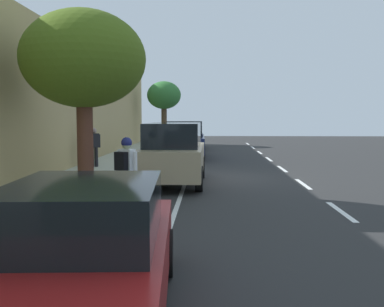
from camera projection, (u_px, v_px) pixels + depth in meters
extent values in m
plane|color=#2B2B2B|center=(209.00, 179.00, 15.92)|extent=(66.93, 66.93, 0.00)
cube|color=#A6AA95|center=(99.00, 176.00, 16.06)|extent=(3.18, 41.83, 0.14)
cube|color=gray|center=(146.00, 176.00, 16.00)|extent=(0.16, 41.83, 0.14)
cube|color=white|center=(248.00, 144.00, 35.54)|extent=(0.14, 2.20, 0.01)
cube|color=white|center=(253.00, 148.00, 31.36)|extent=(0.14, 2.20, 0.01)
cube|color=white|center=(260.00, 152.00, 27.18)|extent=(0.14, 2.20, 0.01)
cube|color=white|center=(269.00, 159.00, 22.99)|extent=(0.14, 2.20, 0.01)
cube|color=white|center=(282.00, 169.00, 18.81)|extent=(0.14, 2.20, 0.01)
cube|color=white|center=(303.00, 184.00, 14.63)|extent=(0.14, 2.20, 0.01)
cube|color=white|center=(341.00, 211.00, 10.45)|extent=(0.14, 2.20, 0.01)
cube|color=white|center=(187.00, 178.00, 15.95)|extent=(0.12, 41.83, 0.01)
cube|color=tan|center=(46.00, 101.00, 15.91)|extent=(0.50, 41.83, 5.48)
cube|color=slate|center=(190.00, 140.00, 29.89)|extent=(1.84, 4.43, 0.64)
cube|color=black|center=(190.00, 131.00, 29.84)|extent=(1.59, 2.13, 0.60)
cylinder|color=black|center=(176.00, 145.00, 28.60)|extent=(0.23, 0.66, 0.66)
cylinder|color=black|center=(201.00, 146.00, 28.51)|extent=(0.23, 0.66, 0.66)
cylinder|color=black|center=(180.00, 143.00, 31.31)|extent=(0.23, 0.66, 0.66)
cylinder|color=black|center=(203.00, 143.00, 31.22)|extent=(0.23, 0.66, 0.66)
cube|color=navy|center=(185.00, 144.00, 23.58)|extent=(2.11, 5.35, 0.80)
cube|color=black|center=(185.00, 129.00, 22.59)|extent=(1.77, 1.55, 0.80)
cube|color=navy|center=(186.00, 134.00, 24.73)|extent=(1.94, 2.70, 0.12)
cylinder|color=black|center=(166.00, 153.00, 21.98)|extent=(0.24, 0.81, 0.80)
cylinder|color=black|center=(203.00, 153.00, 21.97)|extent=(0.24, 0.81, 0.80)
cylinder|color=black|center=(170.00, 148.00, 25.26)|extent=(0.24, 0.81, 0.80)
cylinder|color=black|center=(202.00, 148.00, 25.24)|extent=(0.24, 0.81, 0.80)
cube|color=tan|center=(174.00, 160.00, 14.62)|extent=(1.94, 4.72, 0.90)
cube|color=black|center=(173.00, 135.00, 14.55)|extent=(1.70, 3.11, 0.76)
cylinder|color=black|center=(140.00, 178.00, 13.24)|extent=(0.23, 0.76, 0.76)
cylinder|color=black|center=(199.00, 179.00, 13.16)|extent=(0.23, 0.76, 0.76)
cylinder|color=black|center=(153.00, 167.00, 16.14)|extent=(0.23, 0.76, 0.76)
cylinder|color=black|center=(201.00, 167.00, 16.06)|extent=(0.23, 0.76, 0.76)
cube|color=maroon|center=(84.00, 268.00, 4.81)|extent=(2.03, 4.50, 0.64)
cube|color=black|center=(83.00, 211.00, 4.76)|extent=(1.68, 2.19, 0.60)
cylinder|color=black|center=(47.00, 254.00, 6.18)|extent=(0.26, 0.67, 0.66)
cylinder|color=black|center=(165.00, 253.00, 6.21)|extent=(0.26, 0.67, 0.66)
torus|color=black|center=(150.00, 193.00, 10.79)|extent=(0.55, 0.54, 0.73)
torus|color=black|center=(113.00, 199.00, 10.09)|extent=(0.55, 0.54, 0.73)
cylinder|color=#1926A5|center=(137.00, 191.00, 10.52)|extent=(0.49, 0.48, 0.54)
cylinder|color=#1926A5|center=(124.00, 194.00, 10.28)|extent=(0.12, 0.12, 0.50)
cylinder|color=#1926A5|center=(135.00, 181.00, 10.47)|extent=(0.54, 0.54, 0.05)
cylinder|color=#1926A5|center=(119.00, 201.00, 10.21)|extent=(0.28, 0.27, 0.20)
cylinder|color=#1926A5|center=(117.00, 191.00, 10.16)|extent=(0.21, 0.21, 0.35)
cylinder|color=#1926A5|center=(149.00, 186.00, 10.75)|extent=(0.11, 0.11, 0.35)
cube|color=black|center=(122.00, 181.00, 10.22)|extent=(0.24, 0.24, 0.05)
cylinder|color=black|center=(147.00, 177.00, 10.71)|extent=(0.34, 0.35, 0.03)
cylinder|color=#C6B284|center=(130.00, 191.00, 10.84)|extent=(0.15, 0.15, 0.83)
cylinder|color=#C6B284|center=(124.00, 190.00, 10.95)|extent=(0.15, 0.15, 0.83)
cube|color=white|center=(127.00, 161.00, 10.83)|extent=(0.44, 0.39, 0.59)
cylinder|color=white|center=(135.00, 163.00, 10.70)|extent=(0.10, 0.10, 0.56)
cylinder|color=white|center=(119.00, 162.00, 10.98)|extent=(0.10, 0.10, 0.56)
sphere|color=#979D76|center=(126.00, 144.00, 10.80)|extent=(0.23, 0.23, 0.23)
sphere|color=navy|center=(126.00, 143.00, 10.80)|extent=(0.26, 0.26, 0.26)
cube|color=black|center=(121.00, 161.00, 10.66)|extent=(0.35, 0.31, 0.44)
cylinder|color=#4E3A29|center=(164.00, 124.00, 33.97)|extent=(0.42, 0.42, 2.93)
ellipsoid|color=#327132|center=(164.00, 95.00, 33.79)|extent=(2.55, 2.55, 2.08)
cylinder|color=brown|center=(85.00, 143.00, 12.29)|extent=(0.44, 0.44, 2.69)
ellipsoid|color=#49631A|center=(83.00, 59.00, 12.10)|extent=(3.36, 3.36, 2.63)
cylinder|color=black|center=(96.00, 157.00, 18.36)|extent=(0.15, 0.15, 0.80)
cylinder|color=black|center=(92.00, 157.00, 18.21)|extent=(0.15, 0.15, 0.80)
cube|color=black|center=(94.00, 140.00, 18.23)|extent=(0.42, 0.44, 0.56)
cylinder|color=black|center=(99.00, 141.00, 18.43)|extent=(0.10, 0.10, 0.54)
cylinder|color=black|center=(89.00, 141.00, 18.04)|extent=(0.10, 0.10, 0.54)
sphere|color=gray|center=(94.00, 131.00, 18.20)|extent=(0.22, 0.22, 0.22)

